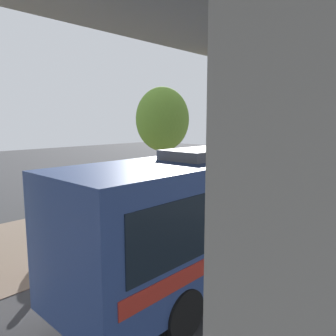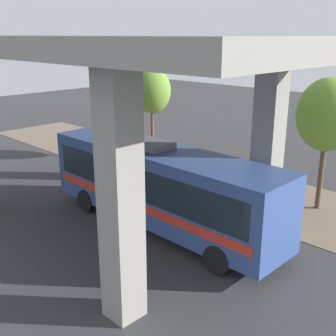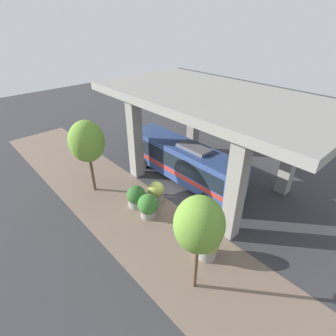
{
  "view_description": "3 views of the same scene",
  "coord_description": "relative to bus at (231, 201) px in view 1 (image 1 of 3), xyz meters",
  "views": [
    {
      "loc": [
        7.8,
        -6.38,
        4.2
      ],
      "look_at": [
        0.14,
        1.84,
        2.57
      ],
      "focal_mm": 35.0,
      "sensor_mm": 36.0,
      "label": 1
    },
    {
      "loc": [
        13.81,
        12.81,
        7.5
      ],
      "look_at": [
        1.7,
        0.91,
        2.1
      ],
      "focal_mm": 45.0,
      "sensor_mm": 36.0,
      "label": 2
    },
    {
      "loc": [
        -10.72,
        -11.43,
        12.25
      ],
      "look_at": [
        0.77,
        1.21,
        2.13
      ],
      "focal_mm": 28.0,
      "sensor_mm": 36.0,
      "label": 3
    }
  ],
  "objects": [
    {
      "name": "street_tree_near",
      "position": [
        -6.31,
        3.67,
        2.35
      ],
      "size": [
        2.61,
        2.61,
        5.84
      ],
      "color": "brown",
      "rests_on": "ground"
    },
    {
      "name": "overpass",
      "position": [
        1.15,
        -1.63,
        4.6
      ],
      "size": [
        9.4,
        17.8,
        7.48
      ],
      "color": "gray",
      "rests_on": "ground"
    },
    {
      "name": "ground_plane",
      "position": [
        -2.85,
        -1.63,
        -1.9
      ],
      "size": [
        80.0,
        80.0,
        0.0
      ],
      "primitive_type": "plane",
      "color": "#38383A",
      "rests_on": "ground"
    },
    {
      "name": "bus",
      "position": [
        0.0,
        0.0,
        0.0
      ],
      "size": [
        2.6,
        10.85,
        3.5
      ],
      "color": "#334C8C",
      "rests_on": "ground"
    },
    {
      "name": "planter_extra",
      "position": [
        -5.09,
        -1.73,
        -1.01
      ],
      "size": [
        1.46,
        1.46,
        1.76
      ],
      "color": "gray",
      "rests_on": "ground"
    },
    {
      "name": "fire_hydrant",
      "position": [
        -3.32,
        -3.72,
        -1.35
      ],
      "size": [
        0.45,
        0.22,
        1.09
      ],
      "color": "red",
      "rests_on": "ground"
    },
    {
      "name": "sidewalk_strip",
      "position": [
        -5.85,
        -1.63,
        -1.89
      ],
      "size": [
        6.0,
        40.0,
        0.02
      ],
      "color": "#7A6656",
      "rests_on": "ground"
    },
    {
      "name": "planter_back",
      "position": [
        -3.56,
        -0.75,
        -1.09
      ],
      "size": [
        1.23,
        1.23,
        1.62
      ],
      "color": "gray",
      "rests_on": "ground"
    },
    {
      "name": "planter_front",
      "position": [
        -5.0,
        -0.22,
        -1.12
      ],
      "size": [
        1.38,
        1.38,
        1.63
      ],
      "color": "gray",
      "rests_on": "ground"
    }
  ]
}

